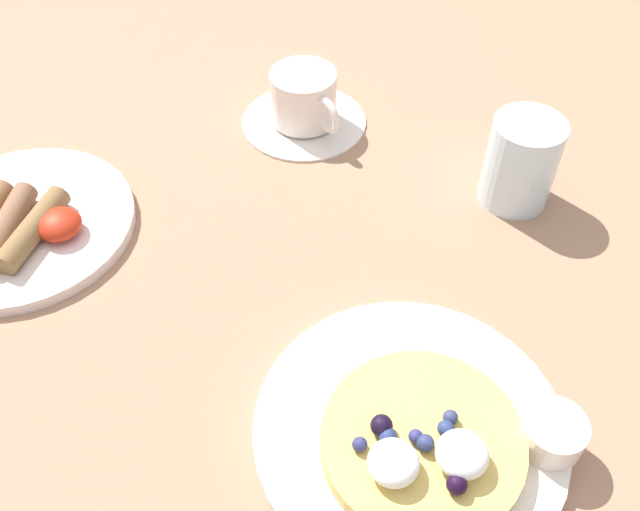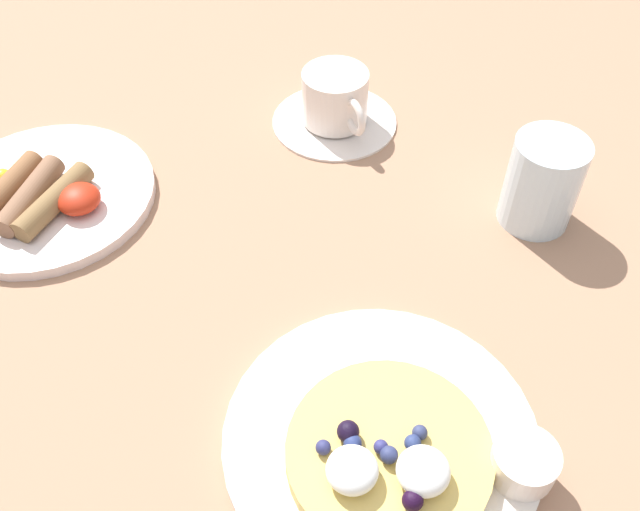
# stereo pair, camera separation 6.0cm
# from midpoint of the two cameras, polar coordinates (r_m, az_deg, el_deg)

# --- Properties ---
(ground_plane) EXTENTS (1.87, 1.59, 0.03)m
(ground_plane) POSITION_cam_midpoint_polar(r_m,az_deg,el_deg) (0.66, -0.74, -3.89)
(ground_plane) COLOR #9F7357
(pancake_plate) EXTENTS (0.24, 0.24, 0.01)m
(pancake_plate) POSITION_cam_midpoint_polar(r_m,az_deg,el_deg) (0.56, 8.18, -14.90)
(pancake_plate) COLOR silver
(pancake_plate) RESTS_ON ground_plane
(pancake_with_berries) EXTENTS (0.15, 0.15, 0.04)m
(pancake_with_berries) POSITION_cam_midpoint_polar(r_m,az_deg,el_deg) (0.53, 8.92, -16.16)
(pancake_with_berries) COLOR #D7B45A
(pancake_with_berries) RESTS_ON pancake_plate
(syrup_ramekin) EXTENTS (0.05, 0.05, 0.03)m
(syrup_ramekin) POSITION_cam_midpoint_polar(r_m,az_deg,el_deg) (0.55, 19.52, -15.86)
(syrup_ramekin) COLOR silver
(syrup_ramekin) RESTS_ON pancake_plate
(breakfast_plate) EXTENTS (0.22, 0.22, 0.01)m
(breakfast_plate) POSITION_cam_midpoint_polar(r_m,az_deg,el_deg) (0.77, -19.49, 4.55)
(breakfast_plate) COLOR silver
(breakfast_plate) RESTS_ON ground_plane
(fried_breakfast) EXTENTS (0.13, 0.13, 0.03)m
(fried_breakfast) POSITION_cam_midpoint_polar(r_m,az_deg,el_deg) (0.75, -20.24, 4.65)
(fried_breakfast) COLOR brown
(fried_breakfast) RESTS_ON breakfast_plate
(coffee_saucer) EXTENTS (0.15, 0.15, 0.01)m
(coffee_saucer) POSITION_cam_midpoint_polar(r_m,az_deg,el_deg) (0.83, 3.31, 10.90)
(coffee_saucer) COLOR silver
(coffee_saucer) RESTS_ON ground_plane
(coffee_cup) EXTENTS (0.08, 0.11, 0.06)m
(coffee_cup) POSITION_cam_midpoint_polar(r_m,az_deg,el_deg) (0.81, 3.48, 12.78)
(coffee_cup) COLOR silver
(coffee_cup) RESTS_ON coffee_saucer
(water_glass) EXTENTS (0.07, 0.07, 0.09)m
(water_glass) POSITION_cam_midpoint_polar(r_m,az_deg,el_deg) (0.72, 20.09, 5.54)
(water_glass) COLOR silver
(water_glass) RESTS_ON ground_plane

